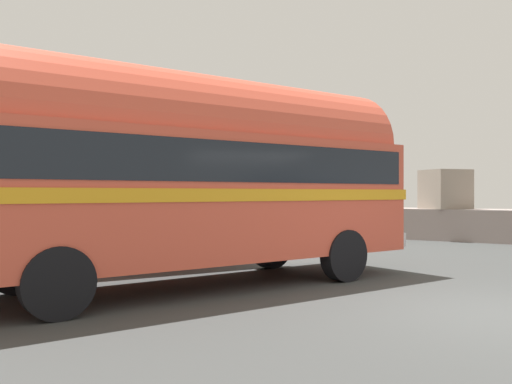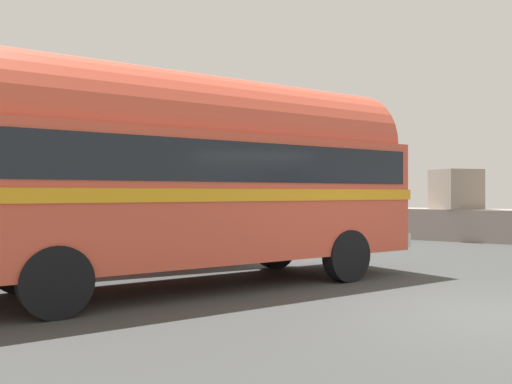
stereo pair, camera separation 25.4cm
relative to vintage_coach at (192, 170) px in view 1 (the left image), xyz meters
name	(u,v)px [view 1 (the left image)]	position (x,y,z in m)	size (l,w,h in m)	color
ground	(502,314)	(4.87, 0.67, -2.04)	(32.00, 26.00, 0.02)	#3B3D3C
vintage_coach	(192,170)	(0.00, 0.00, 0.00)	(5.36, 8.86, 3.70)	black
second_coach	(33,174)	(-4.00, -0.29, 0.00)	(5.96, 8.75, 3.70)	black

